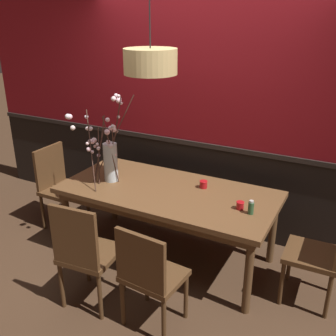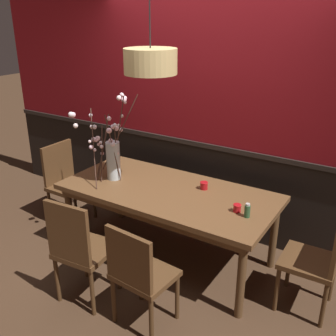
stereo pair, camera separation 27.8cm
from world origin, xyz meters
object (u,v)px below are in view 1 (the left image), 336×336
Objects in this scene: chair_near_side_left at (85,251)px; candle_holder_nearer_edge at (203,184)px; candle_holder_nearer_center at (240,205)px; pendant_lamp at (150,62)px; condiment_bottle at (251,208)px; chair_head_west_end at (58,182)px; chair_near_side_right at (149,273)px; dining_table at (168,197)px; chair_far_side_right at (227,184)px; vase_with_blossoms at (108,155)px; chair_head_east_end at (321,252)px.

chair_near_side_left is 1.29m from candle_holder_nearer_edge.
candle_holder_nearer_center is 0.08× the size of pendant_lamp.
chair_near_side_left is at bearing -142.80° from condiment_bottle.
chair_head_west_end is (-1.16, 0.97, -0.01)m from chair_near_side_left.
chair_near_side_right is at bearing -28.29° from chair_head_west_end.
chair_near_side_right is at bearing -70.92° from dining_table.
chair_far_side_right is 0.97× the size of chair_head_west_end.
candle_holder_nearer_edge is at bearing 15.54° from vase_with_blossoms.
vase_with_blossoms is at bearing -6.03° from chair_head_west_end.
chair_near_side_left is at bearing -106.97° from chair_far_side_right.
chair_near_side_right is at bearing 2.51° from chair_near_side_left.
chair_head_west_end reaches higher than condiment_bottle.
pendant_lamp is at bearing -178.65° from candle_holder_nearer_center.
pendant_lamp is (-0.41, -0.28, 1.16)m from candle_holder_nearer_edge.
chair_head_east_end is at bearing 29.32° from chair_near_side_left.
vase_with_blossoms reaches higher than candle_holder_nearer_edge.
vase_with_blossoms is at bearing -134.31° from chair_far_side_right.
candle_holder_nearer_center is 0.57× the size of condiment_bottle.
pendant_lamp is (0.51, -0.02, 0.93)m from vase_with_blossoms.
condiment_bottle is 0.14× the size of pendant_lamp.
pendant_lamp reaches higher than chair_near_side_left.
vase_with_blossoms is 6.79× the size of condiment_bottle.
chair_near_side_left is 13.96× the size of candle_holder_nearer_center.
candle_holder_nearer_edge is at bearing -90.76° from chair_far_side_right.
vase_with_blossoms is (-0.95, 0.86, 0.51)m from chair_near_side_right.
condiment_bottle reaches higher than candle_holder_nearer_edge.
chair_near_side_left is at bearing -67.40° from vase_with_blossoms.
chair_near_side_left is 12.52× the size of candle_holder_nearer_edge.
candle_holder_nearer_center is at bearing -4.53° from dining_table.
chair_far_side_right is at bearing 142.16° from chair_head_east_end.
chair_head_east_end is 0.92× the size of chair_head_west_end.
chair_far_side_right is 1.17m from condiment_bottle.
condiment_bottle is (0.52, 0.81, 0.31)m from chair_near_side_right.
pendant_lamp is (-0.44, 0.83, 1.44)m from chair_near_side_right.
chair_head_east_end is at bearing 1.90° from vase_with_blossoms.
chair_near_side_left is at bearing -177.49° from chair_near_side_right.
vase_with_blossoms is 1.39m from candle_holder_nearer_center.
dining_table is at bearing 31.88° from pendant_lamp.
chair_near_side_right is 1.38m from vase_with_blossoms.
chair_near_side_left reaches higher than condiment_bottle.
chair_head_west_end is at bearing 151.71° from chair_near_side_right.
pendant_lamp reaches higher than candle_holder_nearer_center.
chair_far_side_right reaches higher than chair_near_side_right.
chair_head_east_end reaches higher than candle_holder_nearer_center.
vase_with_blossoms is 1.49m from condiment_bottle.
chair_near_side_left is at bearing -115.79° from candle_holder_nearer_edge.
chair_far_side_right is 1.02× the size of chair_near_side_right.
chair_far_side_right is at bearing 118.87° from condiment_bottle.
pendant_lamp reaches higher than vase_with_blossoms.
candle_holder_nearer_center is at bearing 1.35° from pendant_lamp.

